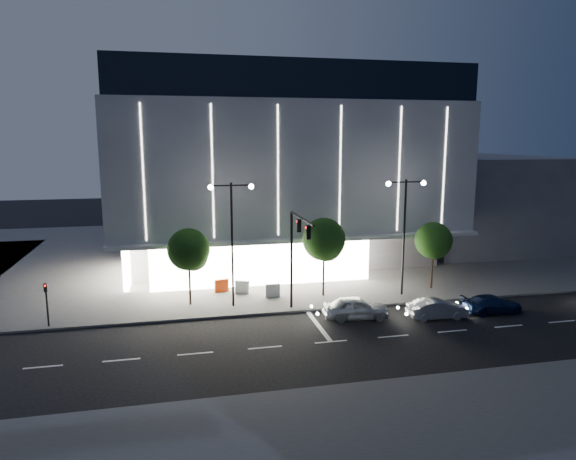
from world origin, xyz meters
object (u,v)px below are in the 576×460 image
Objects in this scene: street_lamp_east at (405,220)px; ped_signal_far at (47,300)px; tree_right at (434,242)px; car_second at (437,309)px; tree_left at (189,252)px; tree_mid at (324,242)px; barrier_c at (222,286)px; barrier_d at (273,290)px; barrier_b at (242,287)px; car_lead at (356,308)px; street_lamp_west at (232,226)px; traffic_mast at (296,244)px; car_third at (492,304)px.

street_lamp_east is 25.37m from ped_signal_far.
tree_right reaches higher than car_second.
tree_mid reaches higher than tree_left.
barrier_c is 1.00× the size of barrier_d.
barrier_b is (-15.00, 1.87, -3.23)m from tree_right.
tree_left is 5.56m from barrier_b.
ped_signal_far is at bearing 88.41° from car_lead.
tree_mid is 5.59× the size of barrier_d.
street_lamp_west is 16.19m from tree_right.
car_lead is 4.04× the size of barrier_b.
street_lamp_east reaches higher than tree_left.
tree_mid reaches higher than barrier_d.
traffic_mast is 1.28× the size of tree_right.
tree_right is (16.03, 1.02, -2.07)m from street_lamp_west.
tree_left is 1.29× the size of car_lead.
traffic_mast is 2.36× the size of ped_signal_far.
street_lamp_east reaches higher than barrier_c.
tree_left reaches higher than tree_right.
traffic_mast is at bearing -67.86° from barrier_c.
tree_mid is 6.23m from car_lead.
tree_mid is at bearing 7.55° from ped_signal_far.
car_lead is at bearing -19.44° from traffic_mast.
barrier_b is at bearing 25.04° from tree_left.
car_third reaches higher than barrier_d.
tree_right is 10.12m from car_lead.
tree_left is at bearing 70.64° from car_lead.
tree_left is at bearing -133.01° from barrier_b.
tree_right is at bearing 18.63° from street_lamp_east.
ped_signal_far is at bearing -169.65° from barrier_c.
car_second reaches higher than car_third.
tree_left is 21.60m from car_third.
car_third reaches higher than barrier_c.
tree_left is 12.36m from car_lead.
car_lead is at bearing -56.02° from barrier_c.
barrier_c is at bearing 148.81° from barrier_d.
traffic_mast reaches higher than ped_signal_far.
car_second is 0.95× the size of car_third.
car_third is at bearing -84.46° from car_second.
street_lamp_west reaches higher than traffic_mast.
tree_right is (9.00, -0.00, -0.45)m from tree_mid.
barrier_b is (-2.98, 5.55, -4.38)m from traffic_mast.
street_lamp_west reaches higher than tree_right.
car_third is 3.85× the size of barrier_d.
car_lead is 1.05× the size of car_third.
street_lamp_east is at bearing -46.58° from car_lead.
car_third is at bearing -47.32° from street_lamp_east.
ped_signal_far is (-25.00, -1.50, -4.07)m from street_lamp_east.
traffic_mast is 6.43× the size of barrier_c.
street_lamp_east is at bearing -28.54° from barrier_c.
tree_right is at bearing 15.46° from car_third.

